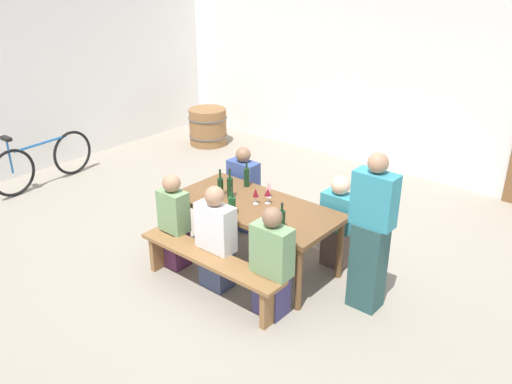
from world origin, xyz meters
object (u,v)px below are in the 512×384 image
wine_glass_0 (269,187)px  wine_barrel (208,127)px  wine_bottle_2 (282,219)px  wine_bottle_3 (230,187)px  seated_guest_near_1 (216,241)px  wine_glass_2 (256,193)px  bench_near (210,264)px  seated_guest_near_2 (272,265)px  seated_guest_near_0 (174,223)px  wine_bottle_1 (220,187)px  seated_guest_far_0 (244,191)px  parked_bicycle_0 (43,161)px  seated_guest_far_1 (338,224)px  standing_host (371,236)px  tasting_table (256,211)px  bench_far (295,214)px  wine_bottle_0 (232,205)px  wine_glass_1 (268,193)px

wine_glass_0 → wine_barrel: size_ratio=0.26×
wine_bottle_2 → wine_bottle_3: wine_bottle_3 is taller
wine_glass_0 → seated_guest_near_1: seated_guest_near_1 is taller
wine_barrel → wine_bottle_3: bearing=-41.8°
wine_glass_2 → wine_bottle_3: bearing=-168.8°
bench_near → seated_guest_near_2: bearing=12.4°
seated_guest_near_0 → wine_bottle_1: bearing=-24.1°
bench_near → seated_guest_far_0: (-0.69, 1.32, 0.16)m
wine_bottle_2 → parked_bicycle_0: bearing=-179.9°
seated_guest_far_1 → standing_host: (0.64, -0.48, 0.27)m
tasting_table → seated_guest_near_2: 0.91m
seated_guest_far_0 → seated_guest_far_1: size_ratio=1.01×
bench_far → seated_guest_near_0: seated_guest_near_0 is taller
wine_bottle_0 → wine_barrel: size_ratio=0.42×
seated_guest_near_1 → wine_bottle_3: bearing=28.1°
wine_bottle_2 → wine_glass_0: 0.76m
seated_guest_far_1 → standing_host: size_ratio=0.66×
wine_bottle_2 → seated_guest_far_0: size_ratio=0.26×
wine_bottle_3 → seated_guest_near_0: 0.73m
seated_guest_far_0 → standing_host: bearing=76.7°
wine_glass_1 → wine_bottle_1: bearing=-160.7°
seated_guest_near_0 → seated_guest_near_2: 1.36m
wine_bottle_1 → wine_bottle_3: wine_bottle_3 is taller
seated_guest_far_0 → wine_bottle_2: bearing=55.5°
wine_bottle_1 → seated_guest_near_1: (0.41, -0.51, -0.32)m
bench_near → wine_bottle_3: 0.93m
wine_bottle_1 → seated_guest_near_0: 0.65m
wine_bottle_3 → seated_guest_far_0: wine_bottle_3 is taller
wine_glass_0 → wine_glass_2: bearing=-91.2°
wine_bottle_2 → wine_glass_0: wine_bottle_2 is taller
wine_bottle_2 → seated_guest_near_0: bearing=-165.6°
bench_far → standing_host: 1.53m
bench_far → wine_glass_2: size_ratio=9.70×
wine_glass_1 → seated_guest_near_2: bearing=-48.8°
seated_guest_near_1 → seated_guest_far_0: seated_guest_near_1 is taller
wine_glass_1 → standing_host: 1.26m
wine_bottle_3 → seated_guest_near_1: bearing=-61.9°
bench_near → wine_glass_2: size_ratio=9.70×
seated_guest_near_1 → seated_guest_far_1: seated_guest_near_1 is taller
seated_guest_far_0 → standing_host: (2.02, -0.48, 0.27)m
seated_guest_near_2 → seated_guest_near_1: bearing=90.0°
wine_glass_1 → seated_guest_far_0: (-0.77, 0.48, -0.37)m
seated_guest_near_1 → seated_guest_far_0: 1.34m
wine_glass_2 → tasting_table: bearing=-40.1°
wine_bottle_0 → wine_glass_0: bearing=88.2°
seated_guest_near_1 → seated_guest_far_1: size_ratio=1.06×
wine_bottle_0 → seated_guest_near_0: bearing=-160.0°
wine_bottle_2 → seated_guest_near_2: bearing=-68.0°
parked_bicycle_0 → wine_bottle_1: bearing=-92.0°
seated_guest_near_0 → parked_bicycle_0: seated_guest_near_0 is taller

